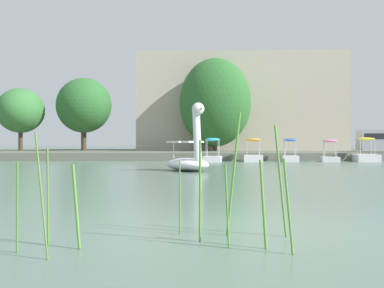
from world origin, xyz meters
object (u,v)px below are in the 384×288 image
(pedal_boat_yellow, at_px, (366,155))
(tree_sapling_by_fence, at_px, (84,106))
(parked_van, at_px, (383,140))
(swan_boat, at_px, (189,158))
(tree_willow_overhanging, at_px, (215,102))
(pedal_boat_orange, at_px, (253,155))
(pedal_boat_pink, at_px, (330,155))
(pedal_boat_cyan, at_px, (213,155))
(pedal_boat_blue, at_px, (290,155))
(tree_broadleaf_behind_dock, at_px, (21,111))

(pedal_boat_yellow, xyz_separation_m, tree_sapling_by_fence, (-21.25, 14.00, 4.30))
(pedal_boat_yellow, bearing_deg, parked_van, 64.26)
(swan_boat, distance_m, tree_willow_overhanging, 22.64)
(pedal_boat_orange, relative_size, pedal_boat_pink, 1.10)
(swan_boat, bearing_deg, pedal_boat_cyan, 81.32)
(tree_sapling_by_fence, relative_size, parked_van, 1.61)
(pedal_boat_orange, bearing_deg, swan_boat, -111.45)
(pedal_boat_cyan, distance_m, parked_van, 22.37)
(pedal_boat_cyan, distance_m, pedal_boat_blue, 5.08)
(pedal_boat_yellow, bearing_deg, tree_willow_overhanging, 129.63)
(tree_sapling_by_fence, bearing_deg, pedal_boat_cyan, -52.04)
(pedal_boat_orange, bearing_deg, tree_willow_overhanging, 99.06)
(parked_van, bearing_deg, swan_boat, -126.28)
(swan_boat, bearing_deg, tree_sapling_by_fence, 110.99)
(pedal_boat_orange, distance_m, pedal_boat_pink, 4.97)
(tree_willow_overhanging, bearing_deg, pedal_boat_orange, -80.94)
(pedal_boat_orange, bearing_deg, tree_broadleaf_behind_dock, 144.82)
(pedal_boat_pink, bearing_deg, tree_broadleaf_behind_dock, 150.43)
(pedal_boat_orange, height_order, tree_broadleaf_behind_dock, tree_broadleaf_behind_dock)
(pedal_boat_blue, relative_size, parked_van, 0.41)
(swan_boat, bearing_deg, pedal_boat_pink, 49.27)
(pedal_boat_orange, distance_m, parked_van, 20.29)
(pedal_boat_orange, bearing_deg, tree_sapling_by_fence, 134.39)
(tree_broadleaf_behind_dock, xyz_separation_m, parked_van, (33.87, 0.57, -2.66))
(pedal_boat_orange, height_order, pedal_boat_yellow, pedal_boat_yellow)
(pedal_boat_pink, xyz_separation_m, tree_sapling_by_fence, (-18.83, 14.28, 4.31))
(tree_willow_overhanging, bearing_deg, parked_van, 11.03)
(tree_broadleaf_behind_dock, bearing_deg, tree_sapling_by_fence, 3.28)
(swan_boat, distance_m, tree_broadleaf_behind_dock, 29.29)
(tree_sapling_by_fence, bearing_deg, parked_van, 0.48)
(pedal_boat_pink, bearing_deg, tree_willow_overhanging, 120.73)
(pedal_boat_cyan, distance_m, tree_willow_overhanging, 12.30)
(tree_broadleaf_behind_dock, bearing_deg, pedal_boat_pink, -29.57)
(pedal_boat_blue, bearing_deg, tree_sapling_by_fence, 139.22)
(swan_boat, bearing_deg, tree_willow_overhanging, 83.63)
(tree_sapling_by_fence, height_order, tree_broadleaf_behind_dock, tree_sapling_by_fence)
(parked_van, bearing_deg, pedal_boat_pink, -122.62)
(pedal_boat_cyan, relative_size, parked_van, 0.50)
(pedal_boat_blue, bearing_deg, pedal_boat_pink, -5.34)
(pedal_boat_pink, relative_size, tree_broadleaf_behind_dock, 0.33)
(swan_boat, relative_size, pedal_boat_pink, 1.62)
(pedal_boat_yellow, distance_m, tree_sapling_by_fence, 25.81)
(tree_sapling_by_fence, height_order, tree_willow_overhanging, tree_willow_overhanging)
(pedal_boat_cyan, height_order, tree_broadleaf_behind_dock, tree_broadleaf_behind_dock)
(swan_boat, relative_size, pedal_boat_yellow, 1.27)
(pedal_boat_yellow, bearing_deg, tree_broadleaf_behind_dock, 153.16)
(swan_boat, height_order, pedal_boat_blue, swan_boat)
(swan_boat, distance_m, pedal_boat_blue, 12.84)
(parked_van, bearing_deg, pedal_boat_blue, -129.66)
(tree_willow_overhanging, bearing_deg, swan_boat, -96.37)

